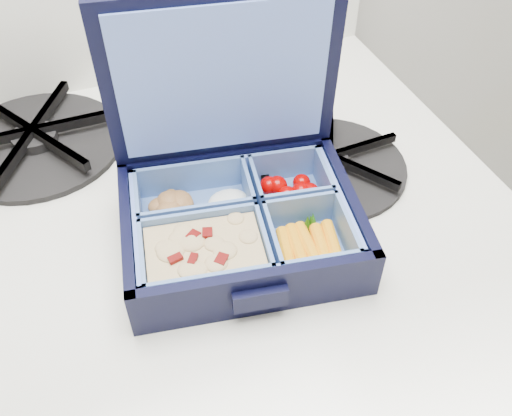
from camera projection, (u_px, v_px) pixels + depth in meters
name	position (u px, v px, depth m)	size (l,w,h in m)	color
stove	(221.00, 402.00, 0.90)	(0.60, 0.60, 0.90)	white
bento_box	(241.00, 225.00, 0.52)	(0.21, 0.16, 0.05)	black
burner_grate	(329.00, 160.00, 0.60)	(0.17, 0.17, 0.02)	black
burner_grate_rear	(35.00, 138.00, 0.63)	(0.19, 0.19, 0.02)	black
fork	(239.00, 145.00, 0.63)	(0.03, 0.19, 0.01)	#A6A6A9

